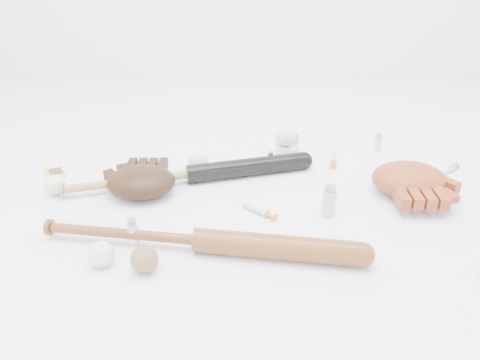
{
  "coord_description": "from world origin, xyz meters",
  "views": [
    {
      "loc": [
        -0.03,
        -1.25,
        0.75
      ],
      "look_at": [
        -0.04,
        0.08,
        0.06
      ],
      "focal_mm": 35.0,
      "sensor_mm": 36.0,
      "label": 1
    }
  ],
  "objects_px": {
    "bat_wood": "(198,240)",
    "glove_dark": "(141,182)",
    "bat_dark": "(190,174)",
    "pedestal": "(285,151)"
  },
  "relations": [
    {
      "from": "bat_wood",
      "to": "glove_dark",
      "type": "height_order",
      "value": "glove_dark"
    },
    {
      "from": "bat_dark",
      "to": "bat_wood",
      "type": "relative_size",
      "value": 0.98
    },
    {
      "from": "bat_wood",
      "to": "pedestal",
      "type": "distance_m",
      "value": 0.68
    },
    {
      "from": "bat_dark",
      "to": "pedestal",
      "type": "height_order",
      "value": "bat_dark"
    },
    {
      "from": "pedestal",
      "to": "glove_dark",
      "type": "bearing_deg",
      "value": -147.84
    },
    {
      "from": "bat_wood",
      "to": "glove_dark",
      "type": "xyz_separation_m",
      "value": [
        -0.21,
        0.31,
        0.01
      ]
    },
    {
      "from": "bat_wood",
      "to": "pedestal",
      "type": "bearing_deg",
      "value": 73.84
    },
    {
      "from": "bat_wood",
      "to": "glove_dark",
      "type": "relative_size",
      "value": 3.44
    },
    {
      "from": "bat_dark",
      "to": "pedestal",
      "type": "relative_size",
      "value": 11.64
    },
    {
      "from": "glove_dark",
      "to": "bat_dark",
      "type": "bearing_deg",
      "value": 28.37
    }
  ]
}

